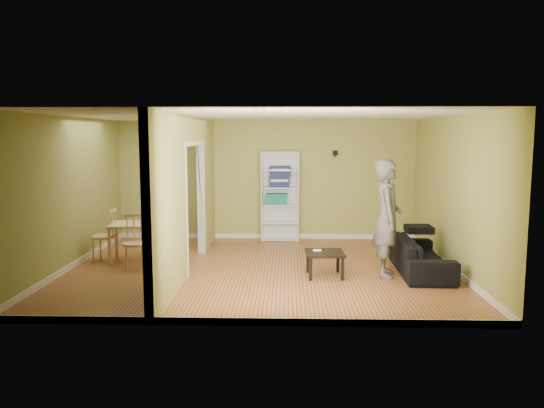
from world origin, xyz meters
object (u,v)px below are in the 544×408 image
(bookshelf, at_px, (280,196))
(dining_table, at_px, (141,227))
(chair_left, at_px, (104,235))
(chair_far, at_px, (153,226))
(sofa, at_px, (421,250))
(coffee_table, at_px, (325,256))
(chair_near, at_px, (135,242))
(person, at_px, (388,208))

(bookshelf, distance_m, dining_table, 3.25)
(chair_left, distance_m, chair_far, 0.98)
(chair_far, bearing_deg, sofa, 170.02)
(coffee_table, xyz_separation_m, dining_table, (-3.26, 1.00, 0.27))
(coffee_table, bearing_deg, chair_far, 153.39)
(sofa, distance_m, dining_table, 4.94)
(chair_near, bearing_deg, person, -21.65)
(dining_table, relative_size, chair_left, 1.16)
(sofa, xyz_separation_m, chair_far, (-4.83, 1.30, 0.15))
(chair_near, bearing_deg, sofa, -18.15)
(person, relative_size, chair_near, 2.38)
(person, height_order, chair_far, person)
(sofa, height_order, bookshelf, bookshelf)
(chair_far, bearing_deg, person, 164.88)
(coffee_table, bearing_deg, person, 3.27)
(bookshelf, height_order, chair_near, bookshelf)
(sofa, distance_m, chair_far, 5.01)
(sofa, distance_m, coffee_table, 1.65)
(bookshelf, height_order, dining_table, bookshelf)
(sofa, relative_size, chair_near, 2.09)
(person, bearing_deg, chair_far, 77.79)
(sofa, height_order, person, person)
(sofa, distance_m, chair_near, 4.84)
(chair_near, height_order, chair_far, chair_far)
(chair_left, xyz_separation_m, chair_near, (0.73, -0.59, -0.01))
(sofa, relative_size, bookshelf, 1.01)
(bookshelf, height_order, chair_far, bookshelf)
(person, bearing_deg, chair_left, 87.63)
(bookshelf, relative_size, dining_table, 1.74)
(chair_near, bearing_deg, bookshelf, 30.25)
(chair_left, distance_m, chair_near, 0.94)
(sofa, height_order, dining_table, sofa)
(bookshelf, distance_m, chair_far, 2.87)
(sofa, bearing_deg, dining_table, 83.55)
(sofa, relative_size, dining_table, 1.76)
(bookshelf, relative_size, coffee_table, 3.19)
(person, bearing_deg, dining_table, 85.53)
(dining_table, relative_size, chair_far, 1.05)
(chair_left, xyz_separation_m, chair_far, (0.74, 0.65, 0.05))
(sofa, bearing_deg, chair_far, 76.57)
(bookshelf, bearing_deg, sofa, -48.88)
(person, xyz_separation_m, chair_left, (-4.95, 0.90, -0.64))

